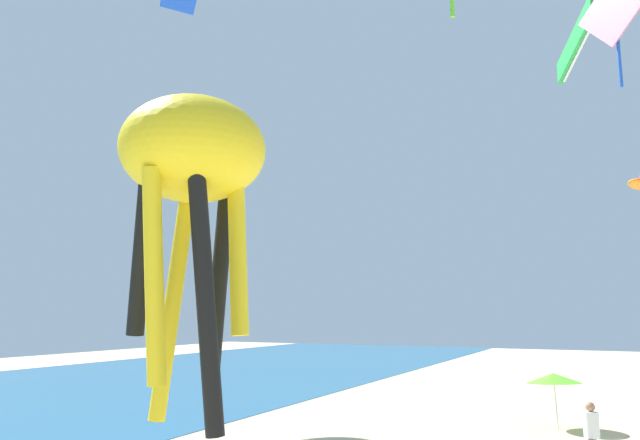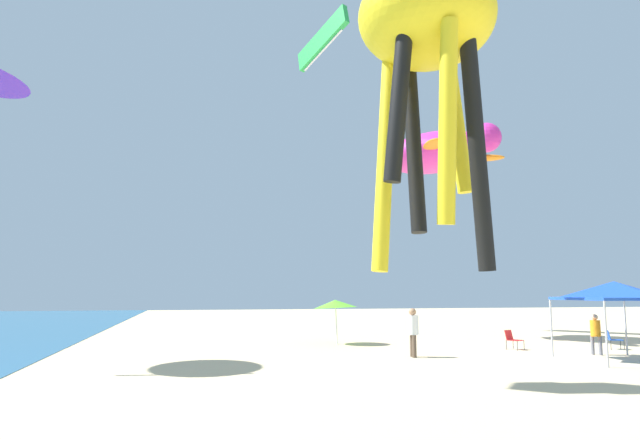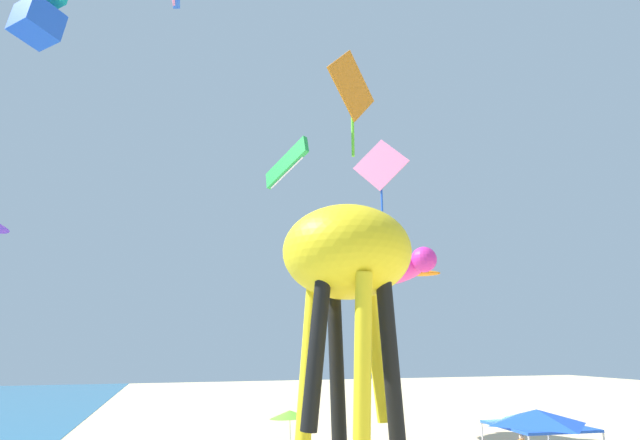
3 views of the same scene
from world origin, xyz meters
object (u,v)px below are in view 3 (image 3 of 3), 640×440
Objects in this scene: canopy_tent at (537,418)px; kite_parafoil_green at (286,164)px; beach_umbrella at (290,414)px; kite_octopus_yellow at (347,268)px; kite_diamond_pink at (381,168)px; kite_turtle_magenta at (382,269)px; kite_box_teal at (41,4)px; kite_diamond_orange at (352,89)px.

canopy_tent is 0.69× the size of kite_parafoil_green.
kite_octopus_yellow reaches higher than beach_umbrella.
canopy_tent reaches higher than beach_umbrella.
kite_octopus_yellow is at bearing -66.98° from kite_diamond_pink.
kite_turtle_magenta is at bearing 116.75° from kite_diamond_pink.
canopy_tent is 12.65m from kite_diamond_pink.
kite_diamond_pink reaches higher than kite_octopus_yellow.
kite_parafoil_green is at bearing 145.87° from kite_diamond_pink.
kite_parafoil_green is 1.03× the size of kite_octopus_yellow.
kite_diamond_pink is 1.43× the size of kite_box_teal.
kite_diamond_orange reaches higher than canopy_tent.
kite_parafoil_green reaches higher than kite_octopus_yellow.
beach_umbrella is at bearing 166.48° from kite_diamond_pink.
kite_turtle_magenta is 15.70m from kite_diamond_orange.
canopy_tent is at bearing -12.42° from kite_diamond_orange.
kite_diamond_pink is (-5.90, -2.98, 11.79)m from beach_umbrella.
kite_box_teal is (-17.61, 12.93, -1.94)m from kite_parafoil_green.
kite_box_teal is (-9.06, 11.52, 15.31)m from beach_umbrella.
kite_diamond_pink is at bearing 61.84° from canopy_tent.
kite_box_teal is at bearing 118.58° from kite_parafoil_green.
canopy_tent is 11.95m from beach_umbrella.
kite_diamond_pink is at bearing -153.19° from beach_umbrella.
kite_diamond_orange is at bearing 40.92° from kite_octopus_yellow.
beach_umbrella is at bearing 43.31° from canopy_tent.
kite_diamond_orange is at bearing -71.74° from kite_diamond_pink.
kite_turtle_magenta is at bearing -75.25° from beach_umbrella.
kite_diamond_orange is (-3.25, 8.89, 11.48)m from canopy_tent.
kite_parafoil_green reaches higher than kite_diamond_orange.
canopy_tent is 0.47× the size of kite_turtle_magenta.
beach_umbrella is 0.52× the size of kite_diamond_orange.
beach_umbrella is 10.34m from kite_turtle_magenta.
kite_box_teal reaches higher than kite_turtle_magenta.
kite_turtle_magenta is at bearing 37.45° from kite_octopus_yellow.
kite_diamond_pink is 0.99× the size of kite_diamond_orange.
kite_box_teal reaches higher than canopy_tent.
beach_umbrella is 19.24m from kite_octopus_yellow.
kite_box_teal is 21.87m from kite_turtle_magenta.
kite_octopus_yellow is (-9.30, -8.24, -10.62)m from kite_box_teal.
beach_umbrella is at bearing -102.54° from kite_turtle_magenta.
kite_diamond_orange is at bearing -149.44° from kite_box_teal.
kite_box_teal is at bearing 91.10° from canopy_tent.
kite_diamond_orange reaches higher than kite_octopus_yellow.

